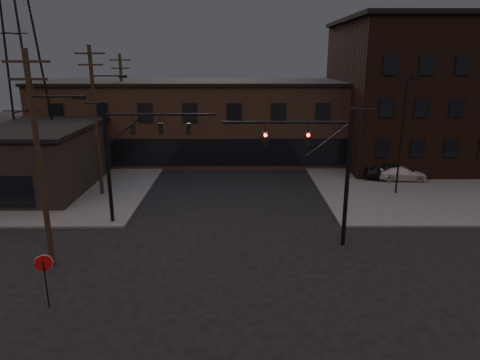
# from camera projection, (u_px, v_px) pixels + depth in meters

# --- Properties ---
(ground) EXTENTS (140.00, 140.00, 0.00)m
(ground) POSITION_uv_depth(u_px,v_px,m) (231.00, 283.00, 20.79)
(ground) COLOR black
(ground) RESTS_ON ground
(sidewalk_ne) EXTENTS (30.00, 30.00, 0.15)m
(sidewalk_ne) POSITION_uv_depth(u_px,v_px,m) (458.00, 169.00, 42.04)
(sidewalk_ne) COLOR #474744
(sidewalk_ne) RESTS_ON ground
(sidewalk_nw) EXTENTS (30.00, 30.00, 0.15)m
(sidewalk_nw) POSITION_uv_depth(u_px,v_px,m) (10.00, 170.00, 41.81)
(sidewalk_nw) COLOR #474744
(sidewalk_nw) RESTS_ON ground
(building_row) EXTENTS (40.00, 12.00, 8.00)m
(building_row) POSITION_uv_depth(u_px,v_px,m) (235.00, 121.00, 46.62)
(building_row) COLOR brown
(building_row) RESTS_ON ground
(building_right) EXTENTS (22.00, 16.00, 14.00)m
(building_right) POSITION_uv_depth(u_px,v_px,m) (448.00, 94.00, 44.00)
(building_right) COLOR black
(building_right) RESTS_ON ground
(traffic_signal_near) EXTENTS (7.12, 0.24, 8.00)m
(traffic_signal_near) POSITION_uv_depth(u_px,v_px,m) (328.00, 163.00, 23.79)
(traffic_signal_near) COLOR black
(traffic_signal_near) RESTS_ON ground
(traffic_signal_far) EXTENTS (7.12, 0.24, 8.00)m
(traffic_signal_far) POSITION_uv_depth(u_px,v_px,m) (127.00, 149.00, 27.07)
(traffic_signal_far) COLOR black
(traffic_signal_far) RESTS_ON ground
(stop_sign) EXTENTS (0.72, 0.33, 2.48)m
(stop_sign) POSITION_uv_depth(u_px,v_px,m) (44.00, 269.00, 18.33)
(stop_sign) COLOR black
(stop_sign) RESTS_ON ground
(utility_pole_near) EXTENTS (3.70, 0.28, 11.00)m
(utility_pole_near) POSITION_uv_depth(u_px,v_px,m) (40.00, 157.00, 21.05)
(utility_pole_near) COLOR black
(utility_pole_near) RESTS_ON ground
(utility_pole_mid) EXTENTS (3.70, 0.28, 11.50)m
(utility_pole_mid) POSITION_uv_depth(u_px,v_px,m) (96.00, 119.00, 32.52)
(utility_pole_mid) COLOR black
(utility_pole_mid) RESTS_ON ground
(utility_pole_far) EXTENTS (2.20, 0.28, 11.00)m
(utility_pole_far) POSITION_uv_depth(u_px,v_px,m) (123.00, 106.00, 44.15)
(utility_pole_far) COLOR black
(utility_pole_far) RESTS_ON ground
(transmission_tower) EXTENTS (7.00, 7.00, 25.00)m
(transmission_tower) POSITION_uv_depth(u_px,v_px,m) (11.00, 33.00, 34.58)
(transmission_tower) COLOR black
(transmission_tower) RESTS_ON ground
(lot_light_a) EXTENTS (1.50, 0.28, 9.14)m
(lot_light_a) POSITION_uv_depth(u_px,v_px,m) (402.00, 126.00, 32.81)
(lot_light_a) COLOR black
(lot_light_a) RESTS_ON ground
(lot_light_b) EXTENTS (1.50, 0.28, 9.14)m
(lot_light_b) POSITION_uv_depth(u_px,v_px,m) (449.00, 118.00, 37.66)
(lot_light_b) COLOR black
(lot_light_b) RESTS_ON ground
(parked_car_lot_a) EXTENTS (4.63, 1.88, 1.57)m
(parked_car_lot_a) POSITION_uv_depth(u_px,v_px,m) (389.00, 170.00, 38.12)
(parked_car_lot_a) COLOR black
(parked_car_lot_a) RESTS_ON sidewalk_ne
(parked_car_lot_b) EXTENTS (4.30, 1.89, 1.23)m
(parked_car_lot_b) POSITION_uv_depth(u_px,v_px,m) (402.00, 173.00, 37.71)
(parked_car_lot_b) COLOR #B3B3B6
(parked_car_lot_b) RESTS_ON sidewalk_ne
(car_crossing) EXTENTS (2.58, 4.51, 1.41)m
(car_crossing) POSITION_uv_depth(u_px,v_px,m) (236.00, 157.00, 44.35)
(car_crossing) COLOR black
(car_crossing) RESTS_ON ground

